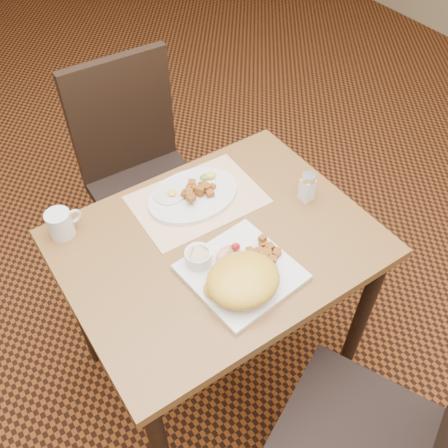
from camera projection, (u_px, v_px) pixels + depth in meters
ground at (219, 360)px, 2.03m from camera, size 8.00×8.00×0.00m
table at (218, 263)px, 1.56m from camera, size 0.90×0.70×0.75m
chair_near at (395, 448)px, 1.28m from camera, size 0.56×0.57×0.97m
chair_far at (140, 168)px, 2.02m from camera, size 0.43×0.44×0.97m
placemat at (197, 199)px, 1.59m from camera, size 0.41×0.29×0.00m
plate_square at (241, 272)px, 1.39m from camera, size 0.31×0.31×0.02m
plate_oval at (193, 195)px, 1.59m from camera, size 0.31×0.24×0.02m
hollandaise_mound at (242, 280)px, 1.32m from camera, size 0.20×0.18×0.07m
ramekin at (198, 257)px, 1.39m from camera, size 0.08×0.08×0.04m
garnish_sq at (228, 251)px, 1.42m from camera, size 0.09×0.05×0.03m
fried_egg at (169, 194)px, 1.58m from camera, size 0.10×0.10×0.02m
garnish_ov at (209, 176)px, 1.63m from camera, size 0.06×0.04×0.02m
salt_shaker at (307, 187)px, 1.56m from camera, size 0.04×0.04×0.10m
coffee_mug at (61, 224)px, 1.47m from camera, size 0.11×0.07×0.08m
home_fries_sq at (262, 254)px, 1.41m from camera, size 0.12×0.10×0.03m
home_fries_ov at (198, 190)px, 1.57m from camera, size 0.12×0.10×0.04m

